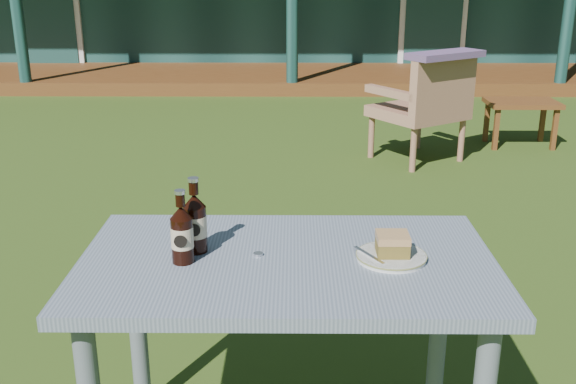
{
  "coord_description": "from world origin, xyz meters",
  "views": [
    {
      "loc": [
        0.02,
        -3.38,
        1.53
      ],
      "look_at": [
        0.0,
        -1.3,
        0.82
      ],
      "focal_mm": 42.0,
      "sensor_mm": 36.0,
      "label": 1
    }
  ],
  "objects_px": {
    "cake_slice": "(392,244)",
    "armchair_left": "(426,103)",
    "cola_bottle_near": "(195,222)",
    "cola_bottle_far": "(182,234)",
    "side_table": "(522,107)",
    "plate": "(391,256)",
    "cafe_table": "(287,290)"
  },
  "relations": [
    {
      "from": "plate",
      "to": "cola_bottle_far",
      "type": "relative_size",
      "value": 0.95
    },
    {
      "from": "cola_bottle_far",
      "to": "side_table",
      "type": "relative_size",
      "value": 0.36
    },
    {
      "from": "cafe_table",
      "to": "armchair_left",
      "type": "xyz_separation_m",
      "value": [
        1.07,
        3.5,
        -0.14
      ]
    },
    {
      "from": "plate",
      "to": "cafe_table",
      "type": "bearing_deg",
      "value": 179.33
    },
    {
      "from": "armchair_left",
      "to": "side_table",
      "type": "xyz_separation_m",
      "value": [
        0.94,
        0.52,
        -0.14
      ]
    },
    {
      "from": "armchair_left",
      "to": "side_table",
      "type": "relative_size",
      "value": 1.42
    },
    {
      "from": "cafe_table",
      "to": "plate",
      "type": "relative_size",
      "value": 5.88
    },
    {
      "from": "armchair_left",
      "to": "plate",
      "type": "bearing_deg",
      "value": -102.33
    },
    {
      "from": "cola_bottle_far",
      "to": "armchair_left",
      "type": "relative_size",
      "value": 0.25
    },
    {
      "from": "plate",
      "to": "cola_bottle_far",
      "type": "xyz_separation_m",
      "value": [
        -0.6,
        -0.02,
        0.08
      ]
    },
    {
      "from": "cake_slice",
      "to": "armchair_left",
      "type": "bearing_deg",
      "value": 77.68
    },
    {
      "from": "cafe_table",
      "to": "side_table",
      "type": "relative_size",
      "value": 2.0
    },
    {
      "from": "cafe_table",
      "to": "armchair_left",
      "type": "bearing_deg",
      "value": 73.06
    },
    {
      "from": "cola_bottle_far",
      "to": "armchair_left",
      "type": "xyz_separation_m",
      "value": [
        1.36,
        3.53,
        -0.33
      ]
    },
    {
      "from": "cafe_table",
      "to": "side_table",
      "type": "distance_m",
      "value": 4.5
    },
    {
      "from": "cola_bottle_near",
      "to": "cola_bottle_far",
      "type": "bearing_deg",
      "value": -109.51
    },
    {
      "from": "cafe_table",
      "to": "cola_bottle_far",
      "type": "relative_size",
      "value": 5.57
    },
    {
      "from": "plate",
      "to": "cake_slice",
      "type": "distance_m",
      "value": 0.04
    },
    {
      "from": "cake_slice",
      "to": "side_table",
      "type": "height_order",
      "value": "cake_slice"
    },
    {
      "from": "cola_bottle_near",
      "to": "cola_bottle_far",
      "type": "xyz_separation_m",
      "value": [
        -0.03,
        -0.08,
        -0.0
      ]
    },
    {
      "from": "cake_slice",
      "to": "side_table",
      "type": "distance_m",
      "value": 4.38
    },
    {
      "from": "cola_bottle_near",
      "to": "armchair_left",
      "type": "bearing_deg",
      "value": 68.86
    },
    {
      "from": "cola_bottle_far",
      "to": "plate",
      "type": "bearing_deg",
      "value": 2.3
    },
    {
      "from": "plate",
      "to": "cola_bottle_near",
      "type": "distance_m",
      "value": 0.58
    },
    {
      "from": "cola_bottle_near",
      "to": "side_table",
      "type": "relative_size",
      "value": 0.38
    },
    {
      "from": "cola_bottle_far",
      "to": "cola_bottle_near",
      "type": "bearing_deg",
      "value": 70.49
    },
    {
      "from": "armchair_left",
      "to": "cola_bottle_near",
      "type": "bearing_deg",
      "value": -111.14
    },
    {
      "from": "cola_bottle_far",
      "to": "side_table",
      "type": "distance_m",
      "value": 4.67
    },
    {
      "from": "cafe_table",
      "to": "cola_bottle_far",
      "type": "xyz_separation_m",
      "value": [
        -0.3,
        -0.03,
        0.19
      ]
    },
    {
      "from": "cafe_table",
      "to": "side_table",
      "type": "height_order",
      "value": "cafe_table"
    },
    {
      "from": "cafe_table",
      "to": "cake_slice",
      "type": "distance_m",
      "value": 0.34
    },
    {
      "from": "plate",
      "to": "cola_bottle_far",
      "type": "height_order",
      "value": "cola_bottle_far"
    }
  ]
}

